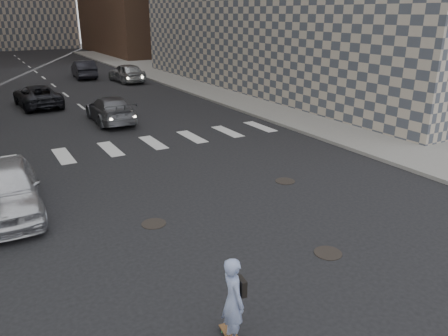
% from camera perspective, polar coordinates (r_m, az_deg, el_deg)
% --- Properties ---
extents(ground, '(160.00, 160.00, 0.00)m').
position_cam_1_polar(ground, '(12.53, 1.50, -7.41)').
color(ground, black).
rests_on(ground, ground).
extents(sidewalk_right, '(13.00, 80.00, 0.15)m').
position_cam_1_polar(sidewalk_right, '(36.27, 4.70, 10.69)').
color(sidewalk_right, gray).
rests_on(sidewalk_right, ground).
extents(manhole_a, '(0.70, 0.70, 0.02)m').
position_cam_1_polar(manhole_a, '(11.44, 13.43, -10.75)').
color(manhole_a, black).
rests_on(manhole_a, ground).
extents(manhole_b, '(0.70, 0.70, 0.02)m').
position_cam_1_polar(manhole_b, '(12.71, -9.16, -7.19)').
color(manhole_b, black).
rests_on(manhole_b, ground).
extents(manhole_c, '(0.70, 0.70, 0.02)m').
position_cam_1_polar(manhole_c, '(15.75, 7.99, -1.70)').
color(manhole_c, black).
rests_on(manhole_c, ground).
extents(skateboarder, '(0.49, 0.91, 1.76)m').
position_cam_1_polar(skateboarder, '(8.02, 1.26, -16.87)').
color(skateboarder, brown).
rests_on(skateboarder, ground).
extents(silver_sedan, '(2.09, 4.75, 1.59)m').
position_cam_1_polar(silver_sedan, '(14.39, -26.65, -2.46)').
color(silver_sedan, silver).
rests_on(silver_sedan, ground).
extents(traffic_car_b, '(2.10, 4.86, 1.39)m').
position_cam_1_polar(traffic_car_b, '(24.85, -14.62, 7.43)').
color(traffic_car_b, '#5C5D64').
rests_on(traffic_car_b, ground).
extents(traffic_car_c, '(2.62, 5.10, 1.38)m').
position_cam_1_polar(traffic_car_c, '(30.45, -23.20, 8.63)').
color(traffic_car_c, black).
rests_on(traffic_car_c, ground).
extents(traffic_car_d, '(2.30, 4.86, 1.61)m').
position_cam_1_polar(traffic_car_d, '(39.23, -12.61, 12.05)').
color(traffic_car_d, '#B5B7BC').
rests_on(traffic_car_d, ground).
extents(traffic_car_e, '(2.04, 4.94, 1.59)m').
position_cam_1_polar(traffic_car_e, '(42.77, -17.84, 12.18)').
color(traffic_car_e, black).
rests_on(traffic_car_e, ground).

